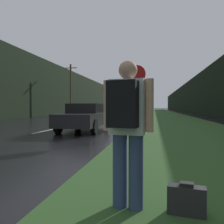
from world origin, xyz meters
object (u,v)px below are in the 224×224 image
stop_sign (137,92)px  car_passing_far (133,110)px  hitchhiker_with_backpack (127,125)px  suitcase (187,201)px  car_passing_near (85,117)px

stop_sign → car_passing_far: bearing=95.3°
hitchhiker_with_backpack → suitcase: size_ratio=4.06×
suitcase → car_passing_near: (-3.75, 8.75, 0.53)m
car_passing_far → suitcase: bearing=95.9°
hitchhiker_with_backpack → car_passing_near: hitchhiker_with_backpack is taller
stop_sign → car_passing_far: stop_sign is taller
suitcase → car_passing_far: bearing=105.7°
stop_sign → car_passing_near: 3.38m
stop_sign → hitchhiker_with_backpack: bearing=-86.8°
stop_sign → hitchhiker_with_backpack: stop_sign is taller
suitcase → car_passing_near: bearing=123.0°
stop_sign → hitchhiker_with_backpack: size_ratio=1.67×
stop_sign → suitcase: size_ratio=6.78×
suitcase → car_passing_near: size_ratio=0.10×
hitchhiker_with_backpack → car_passing_near: bearing=119.3°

